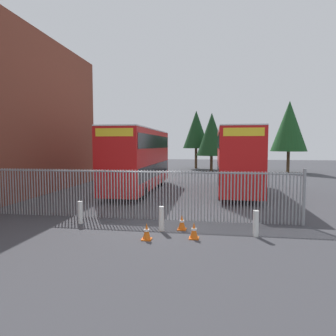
# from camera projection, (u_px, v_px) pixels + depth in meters

# --- Properties ---
(ground_plane) EXTENTS (100.00, 100.00, 0.00)m
(ground_plane) POSITION_uv_depth(u_px,v_px,m) (177.00, 192.00, 21.21)
(ground_plane) COLOR #3D3D42
(palisade_fence) EXTENTS (14.52, 0.14, 2.35)m
(palisade_fence) POSITION_uv_depth(u_px,v_px,m) (134.00, 193.00, 13.38)
(palisade_fence) COLOR gray
(palisade_fence) RESTS_ON ground
(double_decker_bus_near_gate) EXTENTS (2.54, 10.81, 4.42)m
(double_decker_bus_near_gate) POSITION_uv_depth(u_px,v_px,m) (236.00, 158.00, 21.16)
(double_decker_bus_near_gate) COLOR red
(double_decker_bus_near_gate) RESTS_ON ground
(double_decker_bus_behind_fence_left) EXTENTS (2.54, 10.81, 4.42)m
(double_decker_bus_behind_fence_left) POSITION_uv_depth(u_px,v_px,m) (139.00, 157.00, 21.60)
(double_decker_bus_behind_fence_left) COLOR red
(double_decker_bus_behind_fence_left) RESTS_ON ground
(bollard_near_left) EXTENTS (0.20, 0.20, 0.95)m
(bollard_near_left) POSITION_uv_depth(u_px,v_px,m) (80.00, 212.00, 12.60)
(bollard_near_left) COLOR silver
(bollard_near_left) RESTS_ON ground
(bollard_center_front) EXTENTS (0.20, 0.20, 0.95)m
(bollard_center_front) POSITION_uv_depth(u_px,v_px,m) (161.00, 219.00, 11.51)
(bollard_center_front) COLOR silver
(bollard_center_front) RESTS_ON ground
(bollard_near_right) EXTENTS (0.20, 0.20, 0.95)m
(bollard_near_right) POSITION_uv_depth(u_px,v_px,m) (256.00, 224.00, 10.80)
(bollard_near_right) COLOR silver
(bollard_near_right) RESTS_ON ground
(traffic_cone_by_gate) EXTENTS (0.34, 0.34, 0.59)m
(traffic_cone_by_gate) POSITION_uv_depth(u_px,v_px,m) (182.00, 222.00, 11.68)
(traffic_cone_by_gate) COLOR orange
(traffic_cone_by_gate) RESTS_ON ground
(traffic_cone_mid_forecourt) EXTENTS (0.34, 0.34, 0.59)m
(traffic_cone_mid_forecourt) POSITION_uv_depth(u_px,v_px,m) (194.00, 231.00, 10.55)
(traffic_cone_mid_forecourt) COLOR orange
(traffic_cone_mid_forecourt) RESTS_ON ground
(traffic_cone_near_kerb) EXTENTS (0.34, 0.34, 0.59)m
(traffic_cone_near_kerb) POSITION_uv_depth(u_px,v_px,m) (147.00, 232.00, 10.44)
(traffic_cone_near_kerb) COLOR orange
(traffic_cone_near_kerb) RESTS_ON ground
(tree_tall_back) EXTENTS (3.71, 3.71, 8.19)m
(tree_tall_back) POSITION_uv_depth(u_px,v_px,m) (196.00, 130.00, 42.33)
(tree_tall_back) COLOR #4C3823
(tree_tall_back) RESTS_ON ground
(tree_short_side) EXTENTS (4.27, 4.27, 8.68)m
(tree_short_side) POSITION_uv_depth(u_px,v_px,m) (289.00, 126.00, 36.31)
(tree_short_side) COLOR #4C3823
(tree_short_side) RESTS_ON ground
(tree_mid_row) EXTENTS (3.87, 3.87, 7.50)m
(tree_mid_row) POSITION_uv_depth(u_px,v_px,m) (212.00, 134.00, 38.86)
(tree_mid_row) COLOR #4C3823
(tree_mid_row) RESTS_ON ground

